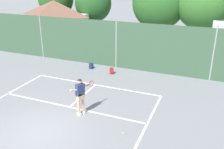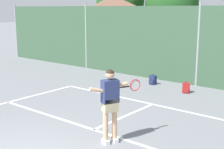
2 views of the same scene
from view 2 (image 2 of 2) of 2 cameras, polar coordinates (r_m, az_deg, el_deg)
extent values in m
cube|color=white|center=(11.13, 7.29, -5.32)|extent=(8.20, 0.10, 0.01)
cube|color=white|center=(8.85, -3.32, -9.87)|extent=(8.20, 0.10, 0.01)
cube|color=white|center=(9.92, 2.52, -7.40)|extent=(0.10, 2.97, 0.01)
cube|color=#38563D|center=(13.83, 15.21, 4.87)|extent=(26.00, 0.05, 3.37)
cylinder|color=#99999E|center=(22.47, -16.86, 7.53)|extent=(0.09, 0.09, 3.52)
cylinder|color=#99999E|center=(17.49, -4.70, 6.89)|extent=(0.09, 0.09, 3.52)
cylinder|color=#99999E|center=(13.83, 15.23, 5.18)|extent=(0.09, 0.09, 3.52)
cube|color=beige|center=(22.14, 0.20, 6.88)|extent=(5.09, 4.67, 2.67)
pyramid|color=brown|center=(22.06, 0.20, 12.21)|extent=(5.49, 5.04, 1.44)
cylinder|color=brown|center=(26.88, 1.44, 7.17)|extent=(0.36, 0.36, 2.11)
ellipsoid|color=#235623|center=(26.80, 1.47, 13.13)|extent=(4.10, 3.69, 4.10)
cylinder|color=brown|center=(24.29, 10.38, 6.16)|extent=(0.36, 0.36, 1.85)
ellipsoid|color=#235623|center=(24.18, 10.62, 12.35)|extent=(4.00, 3.60, 4.00)
cube|color=silver|center=(7.99, -1.14, -11.97)|extent=(0.29, 0.22, 0.10)
cube|color=silver|center=(8.08, 0.44, -11.67)|extent=(0.29, 0.22, 0.10)
cylinder|color=tan|center=(7.81, -1.15, -8.88)|extent=(0.13, 0.13, 0.82)
cylinder|color=tan|center=(7.91, 0.45, -8.61)|extent=(0.13, 0.13, 0.82)
cube|color=tan|center=(7.71, -0.35, -5.48)|extent=(0.37, 0.43, 0.32)
cube|color=navy|center=(7.61, -0.36, -3.03)|extent=(0.39, 0.46, 0.56)
sphere|color=tan|center=(7.52, -0.36, -0.01)|extent=(0.22, 0.22, 0.22)
sphere|color=black|center=(7.51, -0.36, 0.14)|extent=(0.21, 0.21, 0.21)
cylinder|color=tan|center=(7.69, 0.91, -2.10)|extent=(0.32, 0.54, 0.17)
cylinder|color=tan|center=(7.49, -2.29, -2.90)|extent=(0.30, 0.50, 0.22)
cylinder|color=black|center=(7.82, 2.14, -2.26)|extent=(0.16, 0.29, 0.04)
torus|color=red|center=(8.02, 4.18, -1.91)|extent=(0.15, 0.29, 0.30)
cylinder|color=silver|center=(8.02, 4.18, -1.91)|extent=(0.12, 0.24, 0.26)
cube|color=navy|center=(13.94, 7.38, -0.96)|extent=(0.29, 0.20, 0.40)
cube|color=navy|center=(13.86, 7.08, -1.36)|extent=(0.23, 0.08, 0.18)
torus|color=black|center=(13.89, 7.40, -0.07)|extent=(0.09, 0.02, 0.09)
cube|color=maroon|center=(12.80, 13.19, -2.34)|extent=(0.33, 0.27, 0.40)
cube|color=maroon|center=(12.70, 13.13, -2.82)|extent=(0.23, 0.14, 0.18)
torus|color=black|center=(12.75, 13.24, -1.38)|extent=(0.09, 0.05, 0.09)
camera|label=1|loc=(4.62, -155.95, 29.38)|focal=39.62mm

